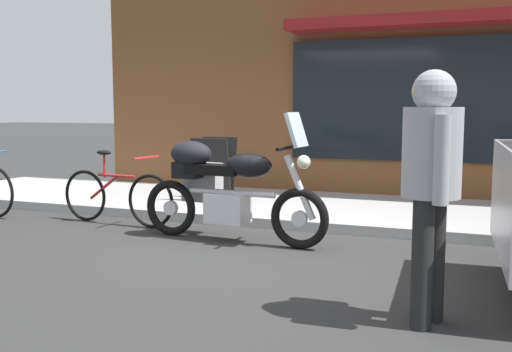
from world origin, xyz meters
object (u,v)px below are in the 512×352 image
(parked_bicycle, at_px, (116,195))
(sandwich_board_sign, at_px, (215,169))
(touring_motorcycle, at_px, (222,185))
(pedestrian_walking, at_px, (431,167))

(parked_bicycle, xyz_separation_m, sandwich_board_sign, (0.63, 1.49, 0.21))
(touring_motorcycle, distance_m, sandwich_board_sign, 2.06)
(touring_motorcycle, xyz_separation_m, parked_bicycle, (-1.59, 0.33, -0.24))
(pedestrian_walking, height_order, sandwich_board_sign, pedestrian_walking)
(parked_bicycle, relative_size, pedestrian_walking, 0.99)
(touring_motorcycle, bearing_deg, parked_bicycle, 168.29)
(touring_motorcycle, distance_m, parked_bicycle, 1.64)
(touring_motorcycle, height_order, sandwich_board_sign, touring_motorcycle)
(touring_motorcycle, xyz_separation_m, sandwich_board_sign, (-0.95, 1.82, -0.03))
(pedestrian_walking, xyz_separation_m, sandwich_board_sign, (-3.28, 3.66, -0.49))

